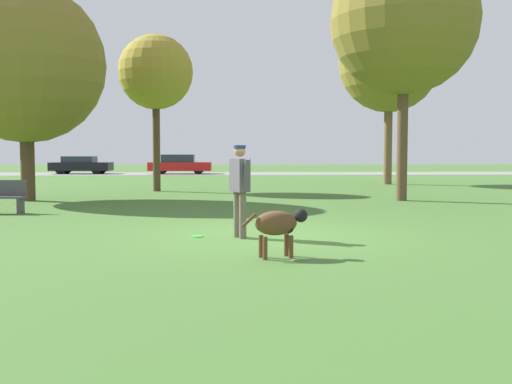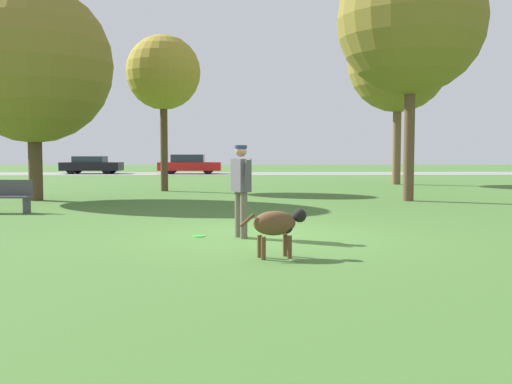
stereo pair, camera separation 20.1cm
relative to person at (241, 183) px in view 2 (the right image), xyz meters
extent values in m
plane|color=#426B2D|center=(0.35, 0.25, -0.99)|extent=(120.00, 120.00, 0.00)
cube|color=gray|center=(0.35, 31.32, -0.98)|extent=(120.00, 6.00, 0.01)
cylinder|color=#665B4C|center=(0.05, -0.10, -0.57)|extent=(0.17, 0.17, 0.84)
cylinder|color=#665B4C|center=(-0.05, 0.10, -0.57)|extent=(0.17, 0.17, 0.84)
cube|color=#514C56|center=(0.00, 0.00, 0.14)|extent=(0.38, 0.46, 0.59)
cylinder|color=#514C56|center=(0.10, -0.21, 0.14)|extent=(0.17, 0.23, 0.60)
cylinder|color=#514C56|center=(-0.10, 0.21, 0.14)|extent=(0.17, 0.23, 0.60)
sphere|color=#A87A5B|center=(0.00, 0.00, 0.58)|extent=(0.28, 0.28, 0.21)
cylinder|color=navy|center=(0.00, 0.00, 0.65)|extent=(0.29, 0.29, 0.06)
ellipsoid|color=brown|center=(0.48, -2.07, -0.48)|extent=(0.71, 0.51, 0.36)
ellipsoid|color=black|center=(0.65, -2.02, -0.54)|extent=(0.25, 0.29, 0.20)
sphere|color=black|center=(0.86, -1.97, -0.38)|extent=(0.24, 0.24, 0.20)
cylinder|color=brown|center=(0.65, -1.92, -0.82)|extent=(0.09, 0.09, 0.33)
cylinder|color=brown|center=(0.70, -2.11, -0.82)|extent=(0.09, 0.09, 0.33)
cylinder|color=brown|center=(0.27, -2.02, -0.82)|extent=(0.09, 0.09, 0.33)
cylinder|color=brown|center=(0.31, -2.21, -0.82)|extent=(0.09, 0.09, 0.33)
cylinder|color=brown|center=(0.08, -2.17, -0.42)|extent=(0.23, 0.10, 0.20)
cylinder|color=#33D838|center=(-0.78, 0.16, -0.98)|extent=(0.22, 0.22, 0.02)
torus|color=#33D838|center=(-0.78, 0.16, -0.98)|extent=(0.22, 0.22, 0.02)
cylinder|color=brown|center=(7.44, 17.48, 1.01)|extent=(0.39, 0.39, 4.00)
sphere|color=olive|center=(7.44, 17.48, 4.79)|extent=(4.74, 4.74, 4.74)
cylinder|color=#4C3826|center=(-2.98, 12.92, 0.79)|extent=(0.29, 0.29, 3.56)
sphere|color=olive|center=(-2.98, 12.92, 3.65)|extent=(2.90, 2.90, 2.90)
cylinder|color=#4C3826|center=(-6.52, 8.50, 0.23)|extent=(0.44, 0.44, 2.45)
sphere|color=olive|center=(-6.52, 8.50, 3.32)|extent=(4.97, 4.97, 4.97)
cylinder|color=brown|center=(5.32, 8.00, 0.96)|extent=(0.34, 0.34, 3.91)
sphere|color=olive|center=(5.32, 8.00, 4.65)|extent=(4.61, 4.61, 4.61)
cube|color=black|center=(-10.36, 31.49, -0.47)|extent=(4.20, 1.90, 0.58)
cube|color=#232D38|center=(-10.48, 31.50, 0.03)|extent=(2.21, 1.57, 0.42)
cylinder|color=black|center=(-9.09, 32.17, -0.66)|extent=(0.67, 0.23, 0.66)
cylinder|color=black|center=(-9.16, 30.70, -0.66)|extent=(0.67, 0.23, 0.66)
cylinder|color=black|center=(-11.56, 32.28, -0.66)|extent=(0.67, 0.23, 0.66)
cylinder|color=black|center=(-11.63, 30.81, -0.66)|extent=(0.67, 0.23, 0.66)
cube|color=red|center=(-3.47, 31.08, -0.46)|extent=(4.34, 1.72, 0.58)
cube|color=#232D38|center=(-3.60, 31.08, 0.10)|extent=(2.26, 1.46, 0.54)
cylinder|color=black|center=(-2.17, 31.78, -0.65)|extent=(0.67, 0.21, 0.67)
cylinder|color=black|center=(-2.18, 30.34, -0.65)|extent=(0.67, 0.21, 0.67)
cylinder|color=black|center=(-4.76, 31.81, -0.65)|extent=(0.67, 0.21, 0.67)
cylinder|color=black|center=(-4.77, 30.37, -0.65)|extent=(0.67, 0.21, 0.67)
cube|color=#47474C|center=(-6.02, 4.49, -0.57)|extent=(1.42, 0.49, 0.05)
cube|color=#47474C|center=(-6.00, 4.67, -0.35)|extent=(1.40, 0.14, 0.40)
cube|color=#47474C|center=(-5.40, 4.45, -0.79)|extent=(0.08, 0.36, 0.39)
camera|label=1|loc=(-0.23, -10.73, 0.57)|focal=42.00mm
camera|label=2|loc=(-0.03, -10.74, 0.57)|focal=42.00mm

